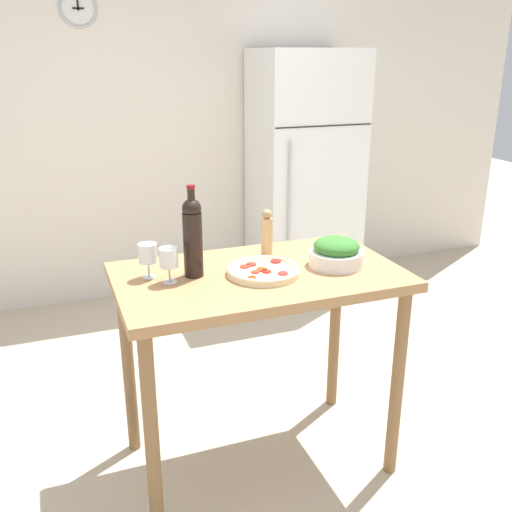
{
  "coord_description": "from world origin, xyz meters",
  "views": [
    {
      "loc": [
        -0.79,
        -2.08,
        1.8
      ],
      "look_at": [
        0.0,
        0.03,
        1.0
      ],
      "focal_mm": 40.0,
      "sensor_mm": 36.0,
      "label": 1
    }
  ],
  "objects": [
    {
      "name": "wine_bottle",
      "position": [
        -0.26,
        0.06,
        1.12
      ],
      "size": [
        0.08,
        0.08,
        0.38
      ],
      "color": "black",
      "rests_on": "prep_counter"
    },
    {
      "name": "wine_glass_far",
      "position": [
        -0.44,
        0.1,
        1.04
      ],
      "size": [
        0.08,
        0.08,
        0.14
      ],
      "color": "silver",
      "rests_on": "prep_counter"
    },
    {
      "name": "salad_bowl",
      "position": [
        0.34,
        -0.04,
        1.0
      ],
      "size": [
        0.23,
        0.23,
        0.13
      ],
      "color": "white",
      "rests_on": "prep_counter"
    },
    {
      "name": "pepper_mill",
      "position": [
        0.1,
        0.17,
        1.05
      ],
      "size": [
        0.05,
        0.05,
        0.22
      ],
      "color": "tan",
      "rests_on": "prep_counter"
    },
    {
      "name": "ground_plane",
      "position": [
        0.0,
        0.0,
        0.0
      ],
      "size": [
        14.0,
        14.0,
        0.0
      ],
      "primitive_type": "plane",
      "color": "#BCAD93"
    },
    {
      "name": "refrigerator",
      "position": [
        1.09,
        1.87,
        0.92
      ],
      "size": [
        0.76,
        0.64,
        1.84
      ],
      "color": "white",
      "rests_on": "ground_plane"
    },
    {
      "name": "wall_back",
      "position": [
        -0.0,
        2.22,
        1.3
      ],
      "size": [
        6.4,
        0.08,
        2.6
      ],
      "color": "silver",
      "rests_on": "ground_plane"
    },
    {
      "name": "homemade_pizza",
      "position": [
        0.01,
        -0.03,
        0.96
      ],
      "size": [
        0.3,
        0.3,
        0.03
      ],
      "color": "beige",
      "rests_on": "prep_counter"
    },
    {
      "name": "wine_glass_near",
      "position": [
        -0.37,
        0.02,
        1.04
      ],
      "size": [
        0.08,
        0.08,
        0.14
      ],
      "color": "silver",
      "rests_on": "prep_counter"
    },
    {
      "name": "prep_counter",
      "position": [
        0.0,
        0.0,
        0.81
      ],
      "size": [
        1.19,
        0.69,
        0.94
      ],
      "color": "#A87A4C",
      "rests_on": "ground_plane"
    }
  ]
}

